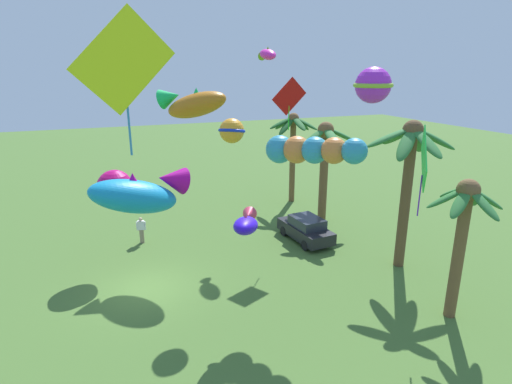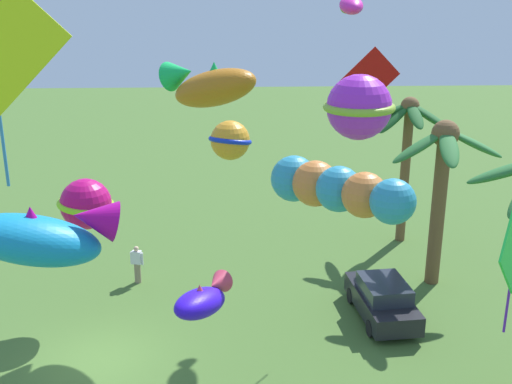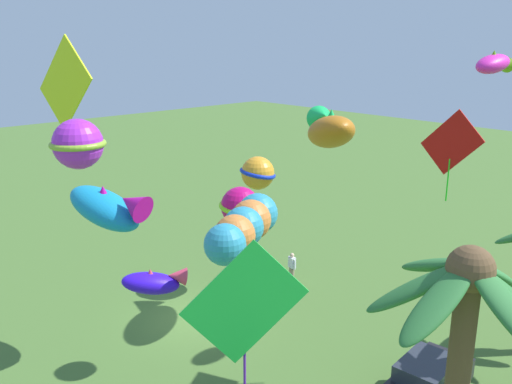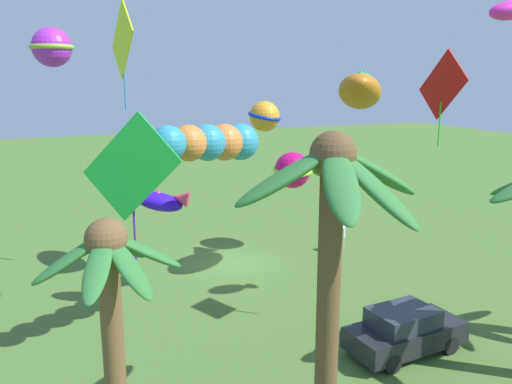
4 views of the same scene
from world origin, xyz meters
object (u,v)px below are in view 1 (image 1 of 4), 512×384
(kite_diamond_0, at_px, (124,63))
(kite_tube_10, at_px, (310,150))
(kite_fish_9, at_px, (246,224))
(palm_tree_1, at_px, (464,221))
(palm_tree_2, at_px, (324,149))
(palm_tree_3, at_px, (410,160))
(spectator_0, at_px, (141,230))
(kite_ball_3, at_px, (373,85))
(kite_ball_11, at_px, (232,131))
(kite_fish_7, at_px, (267,55))
(palm_tree_0, at_px, (293,135))
(parked_car_0, at_px, (306,229))
(kite_diamond_4, at_px, (289,97))
(kite_fish_6, at_px, (193,103))
(kite_ball_8, at_px, (115,187))
(kite_fish_2, at_px, (140,193))
(kite_diamond_5, at_px, (424,160))

(kite_diamond_0, relative_size, kite_tube_10, 1.12)
(kite_fish_9, bearing_deg, kite_tube_10, 106.93)
(palm_tree_1, distance_m, kite_diamond_0, 13.66)
(palm_tree_2, relative_size, palm_tree_3, 0.88)
(palm_tree_3, relative_size, spectator_0, 4.81)
(kite_ball_3, distance_m, kite_ball_11, 7.84)
(spectator_0, relative_size, kite_fish_7, 0.80)
(palm_tree_2, height_order, palm_tree_3, palm_tree_3)
(palm_tree_0, height_order, kite_fish_7, kite_fish_7)
(parked_car_0, relative_size, kite_diamond_4, 1.34)
(kite_diamond_0, height_order, kite_ball_11, kite_diamond_0)
(palm_tree_1, relative_size, kite_fish_6, 1.47)
(palm_tree_3, bearing_deg, kite_ball_8, -112.99)
(palm_tree_0, xyz_separation_m, kite_ball_3, (17.16, -5.96, 4.30))
(parked_car_0, distance_m, kite_ball_11, 8.89)
(kite_diamond_4, bearing_deg, palm_tree_1, 13.80)
(kite_ball_3, relative_size, kite_fish_9, 0.60)
(palm_tree_1, xyz_separation_m, kite_fish_6, (-11.16, -8.06, 3.93))
(kite_fish_2, xyz_separation_m, kite_fish_7, (-10.06, 9.11, 5.07))
(kite_diamond_0, relative_size, kite_fish_6, 1.10)
(parked_car_0, xyz_separation_m, kite_ball_11, (2.62, -5.42, 6.54))
(kite_tube_10, relative_size, kite_ball_11, 2.31)
(spectator_0, bearing_deg, kite_ball_8, -30.48)
(palm_tree_0, relative_size, kite_fish_7, 3.43)
(kite_ball_3, height_order, kite_fish_9, kite_ball_3)
(spectator_0, xyz_separation_m, kite_ball_8, (2.20, -1.30, 3.35))
(palm_tree_3, distance_m, kite_fish_7, 10.97)
(parked_car_0, relative_size, kite_fish_9, 1.82)
(palm_tree_3, height_order, kite_fish_2, palm_tree_3)
(palm_tree_3, xyz_separation_m, spectator_0, (-7.97, -12.30, -4.89))
(palm_tree_2, distance_m, kite_fish_6, 9.46)
(kite_fish_9, relative_size, kite_tube_10, 0.56)
(kite_fish_2, distance_m, kite_ball_8, 7.14)
(spectator_0, distance_m, kite_tube_10, 12.30)
(palm_tree_2, distance_m, kite_fish_7, 7.02)
(palm_tree_3, height_order, spectator_0, palm_tree_3)
(kite_fish_2, bearing_deg, palm_tree_2, 124.44)
(kite_fish_7, bearing_deg, kite_ball_3, -10.04)
(palm_tree_1, xyz_separation_m, kite_ball_8, (-10.31, -12.49, -0.09))
(palm_tree_3, xyz_separation_m, kite_ball_11, (-2.06, -8.48, 1.58))
(kite_diamond_5, bearing_deg, parked_car_0, -177.63)
(kite_ball_3, distance_m, kite_fish_7, 14.33)
(palm_tree_2, height_order, parked_car_0, palm_tree_2)
(kite_ball_11, bearing_deg, kite_fish_9, -10.66)
(kite_fish_7, xyz_separation_m, kite_tube_10, (9.65, -2.10, -4.08))
(spectator_0, xyz_separation_m, kite_diamond_5, (11.71, 9.59, 5.83))
(palm_tree_2, xyz_separation_m, kite_diamond_4, (1.48, -3.36, 3.52))
(spectator_0, distance_m, kite_fish_9, 10.77)
(palm_tree_2, distance_m, kite_ball_3, 14.76)
(palm_tree_3, relative_size, kite_ball_11, 4.43)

